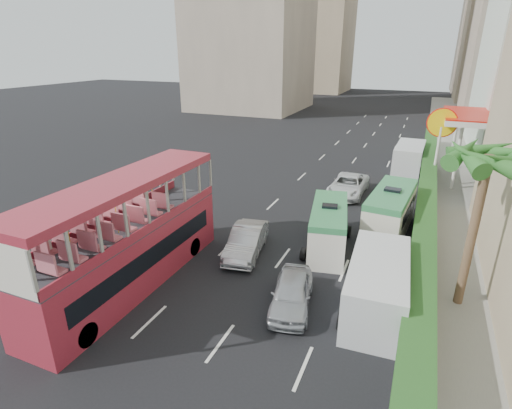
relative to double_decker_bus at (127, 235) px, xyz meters
The scene contains 15 objects.
ground_plane 6.51m from the double_decker_bus, ahead, with size 200.00×200.00×0.00m, color black.
double_decker_bus is the anchor object (origin of this frame).
car_silver_lane_a 6.48m from the double_decker_bus, 52.40° to the left, with size 1.55×4.44×1.46m, color #B5B8BD.
car_silver_lane_b 7.83m from the double_decker_bus, ahead, with size 1.61×3.99×1.36m, color #B5B8BD.
van_asset 17.64m from the double_decker_bus, 66.92° to the left, with size 2.38×5.17×1.44m, color silver.
minibus_near 10.33m from the double_decker_bus, 43.36° to the left, with size 1.80×5.41×2.40m, color silver.
minibus_far 14.61m from the double_decker_bus, 44.97° to the left, with size 1.98×5.95×2.64m, color silver.
panel_van_near 10.94m from the double_decker_bus, 12.61° to the left, with size 2.26×5.65×2.26m, color silver.
panel_van_far 26.98m from the double_decker_bus, 66.96° to the left, with size 2.27×5.67×2.27m, color silver.
sidewalk 29.26m from the double_decker_bus, 59.04° to the left, with size 6.00×120.00×0.18m, color #99968C.
kerb_wall 18.66m from the double_decker_bus, 48.93° to the left, with size 0.30×44.00×1.00m, color silver.
hedge 18.60m from the double_decker_bus, 48.93° to the left, with size 1.10×44.00×0.70m, color #2D6626.
palm_tree 14.39m from the double_decker_bus, 16.16° to the left, with size 0.36×0.36×6.40m, color brown.
shell_station 28.02m from the double_decker_bus, 55.18° to the left, with size 6.50×8.00×5.50m, color silver.
tower_far_b 107.94m from the double_decker_bus, 77.53° to the left, with size 14.00×14.00×40.00m, color #B2A08C.
Camera 1 is at (5.46, -12.46, 10.24)m, focal length 28.00 mm.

